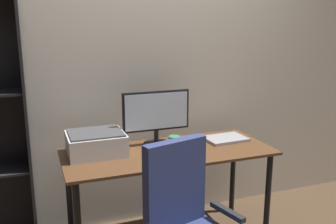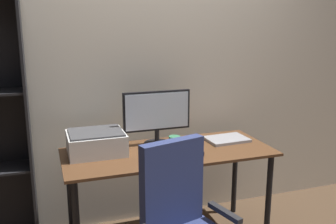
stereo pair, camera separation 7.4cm
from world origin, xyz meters
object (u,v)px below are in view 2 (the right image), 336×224
Objects in this scene: mouse at (197,153)px; laptop at (227,139)px; desk at (169,163)px; monitor at (157,114)px; coffee_mug at (175,143)px; printer at (96,142)px; keyboard at (169,157)px.

mouse reaches higher than laptop.
mouse is (0.17, -0.15, 0.11)m from desk.
laptop is at bearing -9.89° from monitor.
printer is (-0.55, 0.13, 0.03)m from coffee_mug.
monitor reaches higher than laptop.
coffee_mug is 0.34× the size of laptop.
laptop is at bearing 9.11° from desk.
keyboard is 0.72× the size of printer.
monitor is at bearing 100.40° from desk.
mouse is at bearing -0.55° from keyboard.
keyboard is at bearing -108.76° from desk.
mouse is (0.20, -0.32, -0.22)m from monitor.
monitor is 1.80× the size of keyboard.
laptop reaches higher than desk.
monitor is at bearing 113.44° from mouse.
printer is (-0.46, 0.26, 0.07)m from keyboard.
mouse is 0.30× the size of laptop.
monitor reaches higher than coffee_mug.
monitor reaches higher than keyboard.
printer is at bearing 150.34° from mouse.
desk is 0.18m from keyboard.
monitor is at bearing 6.98° from printer.
monitor reaches higher than mouse.
mouse is at bearing -41.39° from desk.
desk is 3.81× the size of printer.
desk is 0.15m from coffee_mug.
keyboard is at bearing -29.65° from printer.
printer is (-0.67, 0.27, 0.06)m from mouse.
printer is (-0.51, 0.12, 0.17)m from desk.
monitor is (-0.03, 0.18, 0.33)m from desk.
monitor is at bearing 88.41° from keyboard.
keyboard is at bearing -161.32° from laptop.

